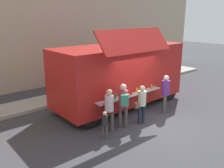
# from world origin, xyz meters

# --- Properties ---
(ground_plane) EXTENTS (60.00, 60.00, 0.00)m
(ground_plane) POSITION_xyz_m (0.00, 0.00, 0.00)
(ground_plane) COLOR #38383D
(curb_strip) EXTENTS (28.00, 1.60, 0.15)m
(curb_strip) POSITION_xyz_m (-3.79, 5.11, 0.07)
(curb_strip) COLOR #9E998E
(curb_strip) RESTS_ON ground
(food_truck_main) EXTENTS (6.38, 3.25, 3.72)m
(food_truck_main) POSITION_xyz_m (0.21, 2.49, 1.59)
(food_truck_main) COLOR #B21D19
(food_truck_main) RESTS_ON ground
(trash_bin) EXTENTS (0.60, 0.60, 0.86)m
(trash_bin) POSITION_xyz_m (4.60, 4.81, 0.43)
(trash_bin) COLOR #2B6638
(trash_bin) RESTS_ON ground
(customer_front_ordering) EXTENTS (0.52, 0.32, 1.59)m
(customer_front_ordering) POSITION_xyz_m (-0.52, 0.37, 0.94)
(customer_front_ordering) COLOR #1C2438
(customer_front_ordering) RESTS_ON ground
(customer_mid_with_backpack) EXTENTS (0.50, 0.57, 1.75)m
(customer_mid_with_backpack) POSITION_xyz_m (-1.32, 0.58, 1.07)
(customer_mid_with_backpack) COLOR #4F4341
(customer_mid_with_backpack) RESTS_ON ground
(customer_rear_waiting) EXTENTS (0.33, 0.33, 1.64)m
(customer_rear_waiting) POSITION_xyz_m (-1.90, 0.72, 0.98)
(customer_rear_waiting) COLOR #4F443E
(customer_rear_waiting) RESTS_ON ground
(customer_extra_browsing) EXTENTS (0.35, 0.35, 1.73)m
(customer_extra_browsing) POSITION_xyz_m (1.11, 0.48, 1.03)
(customer_extra_browsing) COLOR #4A4745
(customer_extra_browsing) RESTS_ON ground
(child_near_queue) EXTENTS (0.21, 0.21, 1.02)m
(child_near_queue) POSITION_xyz_m (-2.40, 0.35, 0.61)
(child_near_queue) COLOR #4E4445
(child_near_queue) RESTS_ON ground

